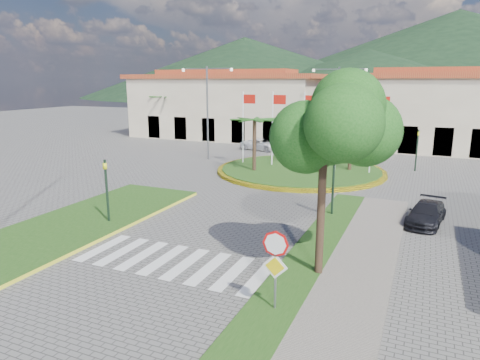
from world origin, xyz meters
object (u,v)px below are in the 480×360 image
at_px(car_dark_a, 330,148).
at_px(car_side_right, 426,213).
at_px(white_van, 261,145).
at_px(deciduous_tree, 325,132).
at_px(stop_sign, 275,259).
at_px(car_dark_b, 399,145).
at_px(roundabout_island, 300,170).

bearing_deg(car_dark_a, car_side_right, -136.19).
height_order(white_van, car_dark_a, car_dark_a).
bearing_deg(deciduous_tree, car_dark_a, 101.36).
distance_m(stop_sign, white_van, 30.80).
height_order(car_dark_a, car_dark_b, car_dark_b).
relative_size(white_van, car_dark_a, 1.09).
distance_m(white_van, car_side_right, 23.53).
relative_size(roundabout_island, deciduous_tree, 1.87).
bearing_deg(car_side_right, stop_sign, -101.50).
bearing_deg(deciduous_tree, white_van, 115.18).
relative_size(white_van, car_dark_b, 1.04).
bearing_deg(car_dark_b, car_dark_a, 130.06).
relative_size(roundabout_island, white_van, 3.12).
relative_size(deciduous_tree, car_dark_a, 1.82).
relative_size(stop_sign, car_dark_b, 0.68).
distance_m(stop_sign, car_side_right, 11.63).
relative_size(white_van, car_side_right, 1.11).
distance_m(car_dark_a, car_side_right, 19.83).
bearing_deg(car_dark_a, roundabout_island, -164.10).
height_order(stop_sign, car_side_right, stop_sign).
bearing_deg(car_side_right, car_dark_b, 105.98).
bearing_deg(white_van, car_side_right, -129.64).
height_order(white_van, car_side_right, white_van).
bearing_deg(white_van, roundabout_island, -133.36).
distance_m(car_dark_b, car_side_right, 22.57).
distance_m(deciduous_tree, car_side_right, 9.70).
bearing_deg(car_dark_a, deciduous_tree, -150.50).
bearing_deg(roundabout_island, car_dark_a, 87.76).
height_order(roundabout_island, car_side_right, roundabout_island).
relative_size(roundabout_island, car_side_right, 3.48).
relative_size(deciduous_tree, white_van, 1.67).
distance_m(roundabout_island, stop_sign, 20.69).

